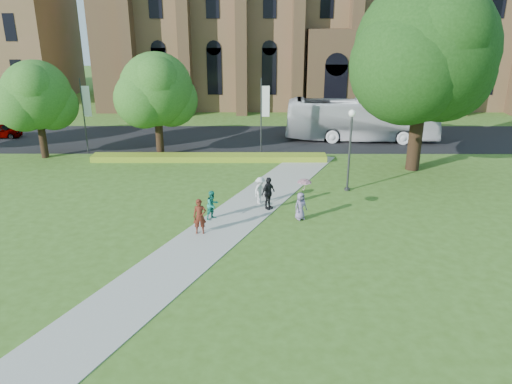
{
  "coord_description": "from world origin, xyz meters",
  "views": [
    {
      "loc": [
        1.69,
        -23.74,
        11.08
      ],
      "look_at": [
        1.63,
        1.84,
        1.6
      ],
      "focal_mm": 35.0,
      "sensor_mm": 36.0,
      "label": 1
    }
  ],
  "objects_px": {
    "tour_coach": "(361,119)",
    "pedestrian_0": "(200,216)",
    "car_0": "(0,131)",
    "streetlamp": "(350,141)",
    "large_tree": "(425,51)"
  },
  "relations": [
    {
      "from": "large_tree",
      "to": "car_0",
      "type": "bearing_deg",
      "value": 165.01
    },
    {
      "from": "streetlamp",
      "to": "pedestrian_0",
      "type": "bearing_deg",
      "value": -142.99
    },
    {
      "from": "large_tree",
      "to": "pedestrian_0",
      "type": "distance_m",
      "value": 19.54
    },
    {
      "from": "streetlamp",
      "to": "pedestrian_0",
      "type": "height_order",
      "value": "streetlamp"
    },
    {
      "from": "car_0",
      "to": "pedestrian_0",
      "type": "bearing_deg",
      "value": -138.11
    },
    {
      "from": "streetlamp",
      "to": "car_0",
      "type": "height_order",
      "value": "streetlamp"
    },
    {
      "from": "tour_coach",
      "to": "pedestrian_0",
      "type": "relative_size",
      "value": 7.07
    },
    {
      "from": "streetlamp",
      "to": "large_tree",
      "type": "height_order",
      "value": "large_tree"
    },
    {
      "from": "large_tree",
      "to": "car_0",
      "type": "height_order",
      "value": "large_tree"
    },
    {
      "from": "car_0",
      "to": "large_tree",
      "type": "bearing_deg",
      "value": -107.94
    },
    {
      "from": "streetlamp",
      "to": "tour_coach",
      "type": "xyz_separation_m",
      "value": [
        3.33,
        13.0,
        -1.44
      ]
    },
    {
      "from": "large_tree",
      "to": "pedestrian_0",
      "type": "relative_size",
      "value": 7.06
    },
    {
      "from": "tour_coach",
      "to": "pedestrian_0",
      "type": "xyz_separation_m",
      "value": [
        -12.11,
        -19.61,
        -0.89
      ]
    },
    {
      "from": "large_tree",
      "to": "tour_coach",
      "type": "height_order",
      "value": "large_tree"
    },
    {
      "from": "streetlamp",
      "to": "tour_coach",
      "type": "relative_size",
      "value": 0.4
    }
  ]
}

